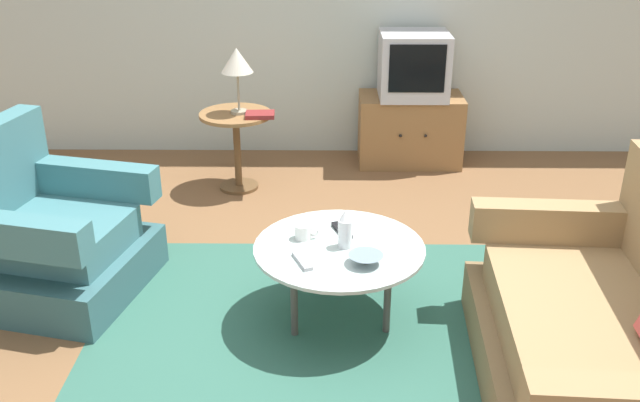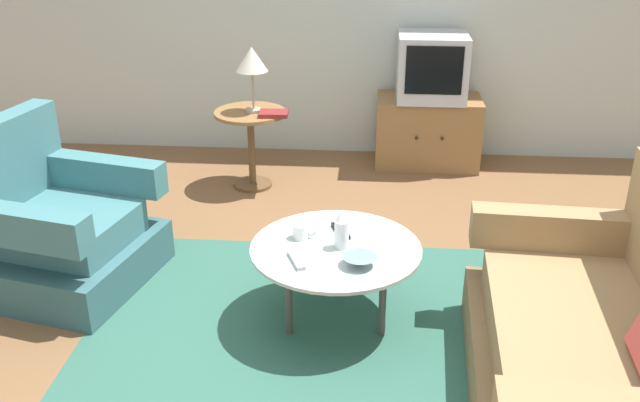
{
  "view_description": "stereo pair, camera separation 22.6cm",
  "coord_description": "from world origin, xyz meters",
  "px_view_note": "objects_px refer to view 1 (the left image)",
  "views": [
    {
      "loc": [
        0.05,
        -3.02,
        2.07
      ],
      "look_at": [
        0.01,
        0.3,
        0.55
      ],
      "focal_mm": 39.75,
      "sensor_mm": 36.0,
      "label": 1
    },
    {
      "loc": [
        0.27,
        -3.01,
        2.07
      ],
      "look_at": [
        0.01,
        0.3,
        0.55
      ],
      "focal_mm": 39.75,
      "sensor_mm": 36.0,
      "label": 2
    }
  ],
  "objects_px": {
    "television": "(414,65)",
    "tv_remote_dark": "(342,230)",
    "table_lamp": "(237,62)",
    "bowl": "(366,259)",
    "side_table": "(236,134)",
    "mug": "(303,232)",
    "armchair": "(48,239)",
    "coffee_table": "(339,252)",
    "book": "(260,115)",
    "tv_stand": "(410,130)",
    "tv_remote_silver": "(302,261)",
    "couch": "(607,341)",
    "vase": "(345,229)"
  },
  "relations": [
    {
      "from": "television",
      "to": "tv_remote_dark",
      "type": "bearing_deg",
      "value": -105.66
    },
    {
      "from": "couch",
      "to": "tv_stand",
      "type": "distance_m",
      "value": 2.87
    },
    {
      "from": "coffee_table",
      "to": "vase",
      "type": "relative_size",
      "value": 4.27
    },
    {
      "from": "couch",
      "to": "coffee_table",
      "type": "bearing_deg",
      "value": 64.91
    },
    {
      "from": "coffee_table",
      "to": "vase",
      "type": "xyz_separation_m",
      "value": [
        0.03,
        -0.0,
        0.13
      ]
    },
    {
      "from": "tv_stand",
      "to": "table_lamp",
      "type": "height_order",
      "value": "table_lamp"
    },
    {
      "from": "side_table",
      "to": "bowl",
      "type": "xyz_separation_m",
      "value": [
        0.83,
        -1.86,
        0.03
      ]
    },
    {
      "from": "tv_stand",
      "to": "tv_remote_dark",
      "type": "relative_size",
      "value": 4.33
    },
    {
      "from": "side_table",
      "to": "bowl",
      "type": "bearing_deg",
      "value": -65.98
    },
    {
      "from": "tv_stand",
      "to": "television",
      "type": "relative_size",
      "value": 1.55
    },
    {
      "from": "armchair",
      "to": "tv_stand",
      "type": "relative_size",
      "value": 1.3
    },
    {
      "from": "television",
      "to": "tv_remote_silver",
      "type": "distance_m",
      "value": 2.51
    },
    {
      "from": "bowl",
      "to": "book",
      "type": "height_order",
      "value": "book"
    },
    {
      "from": "side_table",
      "to": "vase",
      "type": "distance_m",
      "value": 1.84
    },
    {
      "from": "side_table",
      "to": "tv_stand",
      "type": "height_order",
      "value": "side_table"
    },
    {
      "from": "side_table",
      "to": "bowl",
      "type": "height_order",
      "value": "side_table"
    },
    {
      "from": "television",
      "to": "vase",
      "type": "bearing_deg",
      "value": -104.3
    },
    {
      "from": "tv_remote_silver",
      "to": "book",
      "type": "xyz_separation_m",
      "value": [
        -0.35,
        1.76,
        0.16
      ]
    },
    {
      "from": "armchair",
      "to": "side_table",
      "type": "xyz_separation_m",
      "value": [
        0.86,
        1.4,
        0.11
      ]
    },
    {
      "from": "table_lamp",
      "to": "bowl",
      "type": "xyz_separation_m",
      "value": [
        0.8,
        -1.85,
        -0.49
      ]
    },
    {
      "from": "side_table",
      "to": "tv_remote_dark",
      "type": "distance_m",
      "value": 1.69
    },
    {
      "from": "armchair",
      "to": "side_table",
      "type": "bearing_deg",
      "value": 161.66
    },
    {
      "from": "television",
      "to": "tv_remote_silver",
      "type": "xyz_separation_m",
      "value": [
        -0.77,
        -2.36,
        -0.36
      ]
    },
    {
      "from": "table_lamp",
      "to": "tv_remote_silver",
      "type": "height_order",
      "value": "table_lamp"
    },
    {
      "from": "mug",
      "to": "bowl",
      "type": "xyz_separation_m",
      "value": [
        0.3,
        -0.25,
        -0.01
      ]
    },
    {
      "from": "armchair",
      "to": "side_table",
      "type": "distance_m",
      "value": 1.64
    },
    {
      "from": "book",
      "to": "television",
      "type": "bearing_deg",
      "value": 25.68
    },
    {
      "from": "armchair",
      "to": "bowl",
      "type": "xyz_separation_m",
      "value": [
        1.68,
        -0.46,
        0.14
      ]
    },
    {
      "from": "book",
      "to": "tv_remote_silver",
      "type": "bearing_deg",
      "value": -81.58
    },
    {
      "from": "couch",
      "to": "coffee_table",
      "type": "distance_m",
      "value": 1.27
    },
    {
      "from": "television",
      "to": "tv_remote_silver",
      "type": "relative_size",
      "value": 2.8
    },
    {
      "from": "vase",
      "to": "armchair",
      "type": "bearing_deg",
      "value": 169.76
    },
    {
      "from": "coffee_table",
      "to": "television",
      "type": "distance_m",
      "value": 2.31
    },
    {
      "from": "tv_stand",
      "to": "bowl",
      "type": "height_order",
      "value": "tv_stand"
    },
    {
      "from": "armchair",
      "to": "coffee_table",
      "type": "height_order",
      "value": "armchair"
    },
    {
      "from": "armchair",
      "to": "table_lamp",
      "type": "height_order",
      "value": "table_lamp"
    },
    {
      "from": "tv_stand",
      "to": "book",
      "type": "xyz_separation_m",
      "value": [
        -1.11,
        -0.62,
        0.31
      ]
    },
    {
      "from": "vase",
      "to": "mug",
      "type": "relative_size",
      "value": 1.64
    },
    {
      "from": "table_lamp",
      "to": "tv_remote_silver",
      "type": "relative_size",
      "value": 2.51
    },
    {
      "from": "bowl",
      "to": "side_table",
      "type": "bearing_deg",
      "value": 114.02
    },
    {
      "from": "couch",
      "to": "tv_remote_dark",
      "type": "distance_m",
      "value": 1.35
    },
    {
      "from": "coffee_table",
      "to": "book",
      "type": "height_order",
      "value": "book"
    },
    {
      "from": "television",
      "to": "book",
      "type": "height_order",
      "value": "television"
    },
    {
      "from": "side_table",
      "to": "table_lamp",
      "type": "bearing_deg",
      "value": -4.41
    },
    {
      "from": "tv_stand",
      "to": "bowl",
      "type": "relative_size",
      "value": 4.75
    },
    {
      "from": "tv_remote_silver",
      "to": "armchair",
      "type": "bearing_deg",
      "value": 50.09
    },
    {
      "from": "table_lamp",
      "to": "tv_remote_dark",
      "type": "height_order",
      "value": "table_lamp"
    },
    {
      "from": "coffee_table",
      "to": "tv_remote_dark",
      "type": "distance_m",
      "value": 0.16
    },
    {
      "from": "television",
      "to": "mug",
      "type": "distance_m",
      "value": 2.28
    },
    {
      "from": "tv_remote_silver",
      "to": "coffee_table",
      "type": "bearing_deg",
      "value": -69.13
    }
  ]
}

